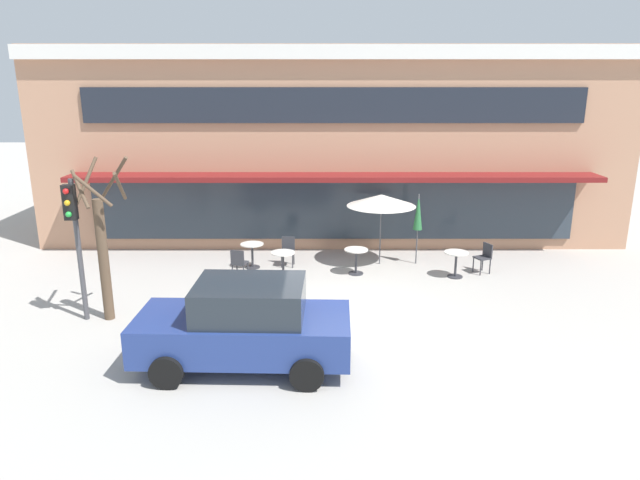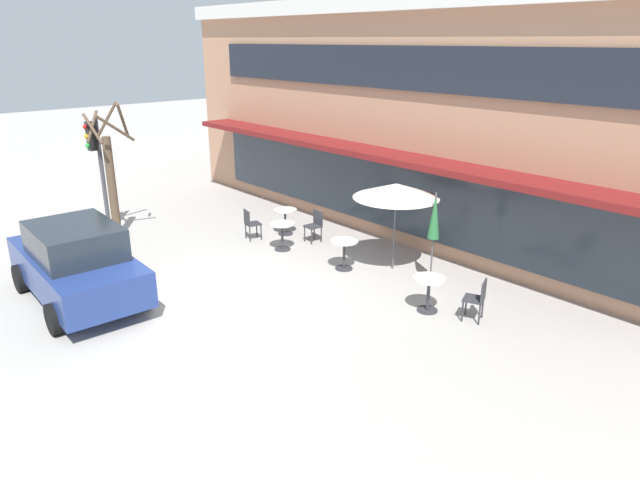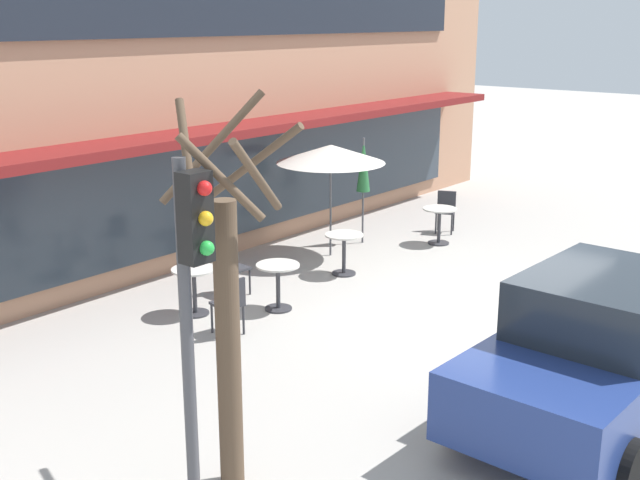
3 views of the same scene
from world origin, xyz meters
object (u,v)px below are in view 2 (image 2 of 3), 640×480
(cafe_chair_2, at_px, (315,224))
(traffic_light_pole, at_px, (97,157))
(patio_umbrella_cream_folded, at_px, (396,191))
(parked_sedan, at_px, (77,263))
(cafe_chair_0, at_px, (478,297))
(cafe_table_mid_patio, at_px, (285,217))
(cafe_table_near_wall, at_px, (429,289))
(street_tree, at_px, (111,177))
(cafe_chair_1, at_px, (250,222))
(patio_umbrella_green_folded, at_px, (435,216))
(cafe_table_streetside, at_px, (282,232))
(cafe_table_by_tree, at_px, (344,250))

(cafe_chair_2, xyz_separation_m, traffic_light_pole, (-4.61, -4.21, 1.77))
(patio_umbrella_cream_folded, distance_m, parked_sedan, 7.43)
(cafe_chair_0, bearing_deg, cafe_table_mid_patio, 176.19)
(patio_umbrella_cream_folded, relative_size, parked_sedan, 0.52)
(cafe_table_near_wall, xyz_separation_m, traffic_light_pole, (-9.53, -3.12, 1.78))
(cafe_table_mid_patio, xyz_separation_m, street_tree, (-2.99, -3.84, 1.28))
(cafe_chair_1, distance_m, parked_sedan, 5.21)
(cafe_table_near_wall, xyz_separation_m, cafe_table_mid_patio, (-5.99, 0.86, 0.00))
(cafe_table_near_wall, relative_size, traffic_light_pole, 0.22)
(patio_umbrella_green_folded, xyz_separation_m, patio_umbrella_cream_folded, (-1.14, -0.05, 0.39))
(parked_sedan, bearing_deg, street_tree, 146.73)
(patio_umbrella_green_folded, bearing_deg, cafe_table_near_wall, -53.86)
(parked_sedan, height_order, street_tree, street_tree)
(cafe_table_streetside, height_order, cafe_chair_2, cafe_chair_2)
(street_tree, bearing_deg, parked_sedan, -33.27)
(cafe_table_by_tree, distance_m, cafe_chair_0, 3.81)
(cafe_chair_2, distance_m, parked_sedan, 6.45)
(cafe_table_streetside, distance_m, cafe_table_mid_patio, 1.32)
(parked_sedan, bearing_deg, cafe_table_near_wall, 44.55)
(cafe_table_streetside, distance_m, patio_umbrella_cream_folded, 3.52)
(cafe_table_by_tree, xyz_separation_m, traffic_light_pole, (-6.66, -3.40, 1.78))
(cafe_table_mid_patio, relative_size, cafe_chair_0, 0.85)
(cafe_table_mid_patio, height_order, cafe_chair_0, cafe_chair_0)
(cafe_chair_0, xyz_separation_m, cafe_chair_1, (-7.18, -0.59, 0.00))
(cafe_table_near_wall, bearing_deg, cafe_chair_1, -178.22)
(cafe_table_near_wall, xyz_separation_m, cafe_chair_2, (-4.92, 1.09, 0.01))
(cafe_chair_0, relative_size, street_tree, 0.23)
(patio_umbrella_green_folded, relative_size, traffic_light_pole, 0.65)
(cafe_chair_2, relative_size, parked_sedan, 0.21)
(cafe_table_by_tree, bearing_deg, parked_sedan, -114.34)
(cafe_table_mid_patio, relative_size, patio_umbrella_cream_folded, 0.35)
(cafe_chair_1, bearing_deg, cafe_table_near_wall, 1.78)
(cafe_table_streetside, relative_size, patio_umbrella_green_folded, 0.35)
(cafe_chair_2, distance_m, street_tree, 5.89)
(cafe_table_by_tree, relative_size, parked_sedan, 0.18)
(cafe_chair_0, bearing_deg, cafe_table_streetside, -175.97)
(cafe_chair_2, bearing_deg, patio_umbrella_green_folded, 2.62)
(cafe_table_near_wall, height_order, cafe_chair_2, cafe_chair_2)
(patio_umbrella_green_folded, bearing_deg, traffic_light_pole, -152.93)
(cafe_table_streetside, relative_size, cafe_chair_2, 0.85)
(cafe_table_streetside, height_order, street_tree, street_tree)
(cafe_chair_0, height_order, cafe_chair_2, same)
(cafe_table_mid_patio, distance_m, cafe_chair_0, 6.94)
(cafe_table_by_tree, height_order, parked_sedan, parked_sedan)
(patio_umbrella_green_folded, distance_m, cafe_chair_2, 4.14)
(cafe_chair_0, relative_size, traffic_light_pole, 0.26)
(cafe_table_mid_patio, relative_size, traffic_light_pole, 0.22)
(patio_umbrella_green_folded, bearing_deg, cafe_table_streetside, -162.31)
(cafe_chair_1, height_order, parked_sedan, parked_sedan)
(patio_umbrella_cream_folded, height_order, cafe_chair_0, patio_umbrella_cream_folded)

